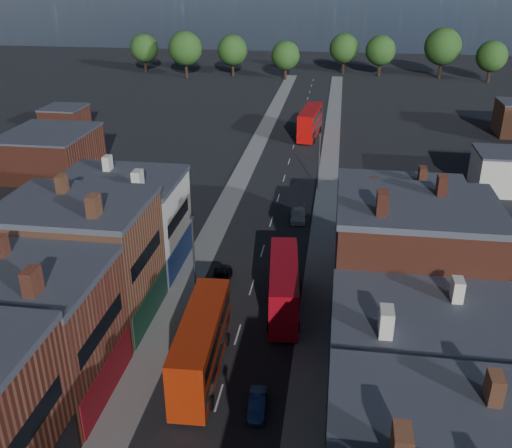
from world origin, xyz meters
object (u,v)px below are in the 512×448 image
(bus_1, at_px, (284,286))
(car_3, at_px, (298,215))
(bus_0, at_px, (201,344))
(bus_2, at_px, (310,122))
(car_2, at_px, (221,278))
(car_1, at_px, (257,404))

(bus_1, height_order, car_3, bus_1)
(bus_0, bearing_deg, bus_1, 59.43)
(bus_2, height_order, car_2, bus_2)
(bus_2, xyz_separation_m, car_3, (0.85, -37.73, -2.20))
(bus_0, bearing_deg, car_2, 93.27)
(car_3, bearing_deg, bus_1, -92.47)
(car_1, bearing_deg, car_3, 85.46)
(car_1, bearing_deg, bus_2, 86.38)
(bus_2, bearing_deg, car_1, -84.07)
(bus_0, height_order, car_1, bus_0)
(car_1, relative_size, car_3, 0.78)
(car_2, bearing_deg, bus_2, 81.10)
(bus_1, xyz_separation_m, car_2, (-6.68, 4.04, -2.02))
(bus_2, distance_m, car_1, 71.75)
(car_2, bearing_deg, car_3, 65.76)
(bus_0, relative_size, bus_1, 1.06)
(bus_0, distance_m, bus_1, 11.24)
(bus_2, bearing_deg, bus_0, -88.09)
(bus_0, distance_m, bus_2, 68.40)
(car_2, bearing_deg, bus_0, -87.47)
(bus_0, xyz_separation_m, bus_1, (5.33, 9.90, -0.19))
(bus_0, distance_m, car_2, 14.18)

